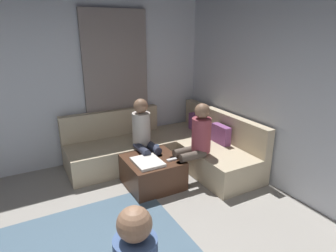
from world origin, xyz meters
TOP-DOWN VIEW (x-y plane):
  - wall_left at (-2.94, 0.00)m, footprint 0.12×6.00m
  - curtain_panel at (-2.84, 1.30)m, footprint 0.06×1.10m
  - sectional_couch at (-2.08, 1.88)m, footprint 2.10×2.55m
  - ottoman at (-1.57, 1.34)m, footprint 0.76×0.76m
  - folded_blanket at (-1.47, 1.22)m, footprint 0.44×0.36m
  - coffee_mug at (-1.79, 1.52)m, footprint 0.08×0.08m
  - game_remote at (-1.39, 1.56)m, footprint 0.05×0.15m
  - person_on_couch_back at (-1.36, 1.93)m, footprint 0.30×0.60m
  - person_on_couch_side at (-1.93, 1.38)m, footprint 0.60×0.30m

SIDE VIEW (x-z plane):
  - ottoman at x=-1.57m, z-range 0.00..0.42m
  - sectional_couch at x=-2.08m, z-range -0.15..0.72m
  - game_remote at x=-1.39m, z-range 0.42..0.44m
  - folded_blanket at x=-1.47m, z-range 0.42..0.46m
  - coffee_mug at x=-1.79m, z-range 0.42..0.52m
  - person_on_couch_back at x=-1.36m, z-range 0.06..1.26m
  - person_on_couch_side at x=-1.93m, z-range 0.06..1.26m
  - curtain_panel at x=-2.84m, z-range 0.00..2.50m
  - wall_left at x=-2.94m, z-range 0.00..2.70m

